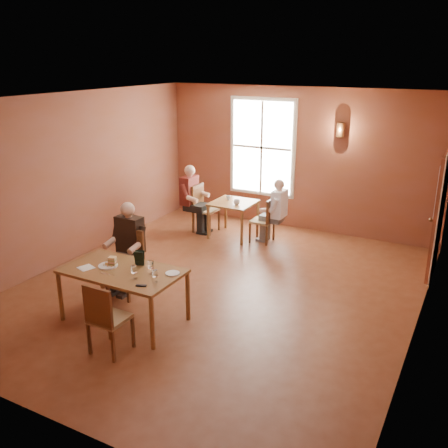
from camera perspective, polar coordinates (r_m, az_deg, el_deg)
The scene contains 30 objects.
ground at distance 8.15m, azimuth -0.67°, elevation -7.41°, with size 6.00×7.00×0.01m, color brown.
wall_back at distance 10.72m, azimuth 8.39°, elevation 7.29°, with size 6.00×0.04×3.00m, color brown.
wall_front at distance 5.02m, azimuth -20.43°, elevation -7.11°, with size 6.00×0.04×3.00m, color brown.
wall_left at distance 9.38m, azimuth -17.07°, elevation 5.03°, with size 0.04×7.00×3.00m, color brown.
wall_right at distance 6.76m, azimuth 22.19°, elevation -0.70°, with size 0.04×7.00×3.00m, color brown.
ceiling at distance 7.34m, azimuth -0.76°, elevation 14.12°, with size 6.00×7.00×0.04m, color white.
window at distance 10.93m, azimuth 4.36°, elevation 8.72°, with size 1.36×0.10×1.96m, color white.
door at distance 9.09m, azimuth 23.21°, elevation 0.95°, with size 0.12×1.04×2.10m, color maroon.
wall_sconce at distance 10.25m, azimuth 13.18°, elevation 10.45°, with size 0.16×0.16×0.28m, color brown.
main_table at distance 7.22m, azimuth -11.35°, elevation -7.98°, with size 1.66×0.93×0.78m, color brown, non-canonical shape.
chair_diner_main at distance 7.91m, azimuth -11.28°, elevation -4.52°, with size 0.45×0.45×1.03m, color #411E12, non-canonical shape.
diner_main at distance 7.83m, azimuth -11.50°, elevation -3.40°, with size 0.55×0.55×1.38m, color #39261E, non-canonical shape.
chair_empty at distance 6.51m, azimuth -12.93°, elevation -10.31°, with size 0.43×0.43×0.97m, color brown, non-canonical shape.
plate_food at distance 7.21m, azimuth -13.11°, elevation -4.60°, with size 0.28×0.28×0.04m, color silver.
sandwich at distance 7.18m, azimuth -12.63°, elevation -4.29°, with size 0.10×0.09×0.12m, color tan.
goblet_a at distance 6.82m, azimuth -8.34°, elevation -4.89°, with size 0.08×0.08×0.21m, color white, non-canonical shape.
goblet_b at distance 6.58m, azimuth -7.88°, elevation -5.86°, with size 0.07×0.07×0.19m, color white, non-canonical shape.
goblet_c at distance 6.71m, azimuth -10.24°, elevation -5.41°, with size 0.08×0.08×0.20m, color white, non-canonical shape.
menu_stand at distance 7.12m, azimuth -9.64°, elevation -3.86°, with size 0.13×0.06×0.22m, color black.
knife at distance 6.96m, azimuth -13.19°, elevation -5.60°, with size 0.22×0.02×0.00m, color silver.
napkin at distance 7.23m, azimuth -15.48°, elevation -4.84°, with size 0.19×0.19×0.01m, color white.
side_plate at distance 6.83m, azimuth -5.90°, elevation -5.63°, with size 0.20×0.20×0.02m, color silver.
sunglasses at distance 6.53m, azimuth -9.45°, elevation -6.95°, with size 0.14×0.04×0.02m, color black.
second_table at distance 10.32m, azimuth 1.07°, elevation 0.55°, with size 0.84×0.84×0.74m, color brown, non-canonical shape.
chair_diner_white at distance 10.03m, azimuth 4.39°, elevation 0.47°, with size 0.40×0.40×0.91m, color #462113, non-canonical shape.
diner_white at distance 9.97m, azimuth 4.57°, elevation 1.40°, with size 0.50×0.50×1.26m, color silver, non-canonical shape.
chair_diner_maroon at distance 10.58m, azimuth -2.06°, elevation 1.75°, with size 0.45×0.45×1.01m, color #4A210F, non-canonical shape.
diner_maroon at distance 10.54m, azimuth -2.22°, elevation 2.74°, with size 0.55×0.55×1.38m, color maroon, non-canonical shape.
cup_a at distance 10.02m, azimuth 1.47°, elevation 2.50°, with size 0.13×0.13×0.10m, color white.
cup_b at distance 10.35m, azimuth 0.50°, elevation 3.01°, with size 0.10×0.10×0.09m, color silver.
Camera 1 is at (3.52, -6.41, 3.59)m, focal length 40.00 mm.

